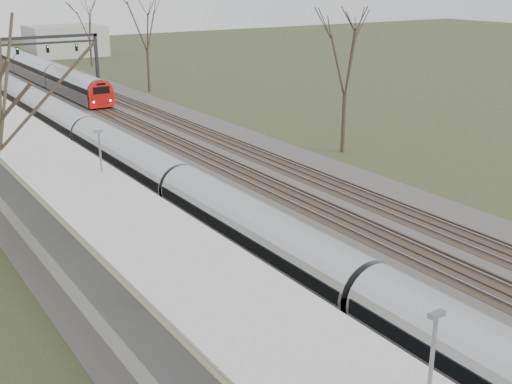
% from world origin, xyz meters
% --- Properties ---
extents(track_bed, '(24.00, 160.00, 0.22)m').
position_xyz_m(track_bed, '(0.26, 55.00, 0.06)').
color(track_bed, '#474442').
rests_on(track_bed, ground).
extents(platform, '(3.50, 69.00, 1.00)m').
position_xyz_m(platform, '(-9.05, 37.50, 0.50)').
color(platform, '#9E9B93').
rests_on(platform, ground).
extents(canopy, '(4.10, 50.00, 3.11)m').
position_xyz_m(canopy, '(-9.05, 32.99, 3.93)').
color(canopy, slate).
rests_on(canopy, platform).
extents(signal_gantry, '(21.00, 0.59, 6.08)m').
position_xyz_m(signal_gantry, '(0.29, 84.99, 4.91)').
color(signal_gantry, black).
rests_on(signal_gantry, ground).
extents(tree_east_far, '(5.00, 5.00, 10.30)m').
position_xyz_m(tree_east_far, '(14.00, 42.00, 7.29)').
color(tree_east_far, '#2D231C').
rests_on(tree_east_far, ground).
extents(train_near, '(2.62, 75.21, 3.05)m').
position_xyz_m(train_near, '(-2.50, 43.51, 1.48)').
color(train_near, '#ABAEB5').
rests_on(train_near, ground).
extents(train_far, '(2.62, 60.21, 3.05)m').
position_xyz_m(train_far, '(4.50, 97.27, 1.48)').
color(train_far, '#ABAEB5').
rests_on(train_far, ground).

